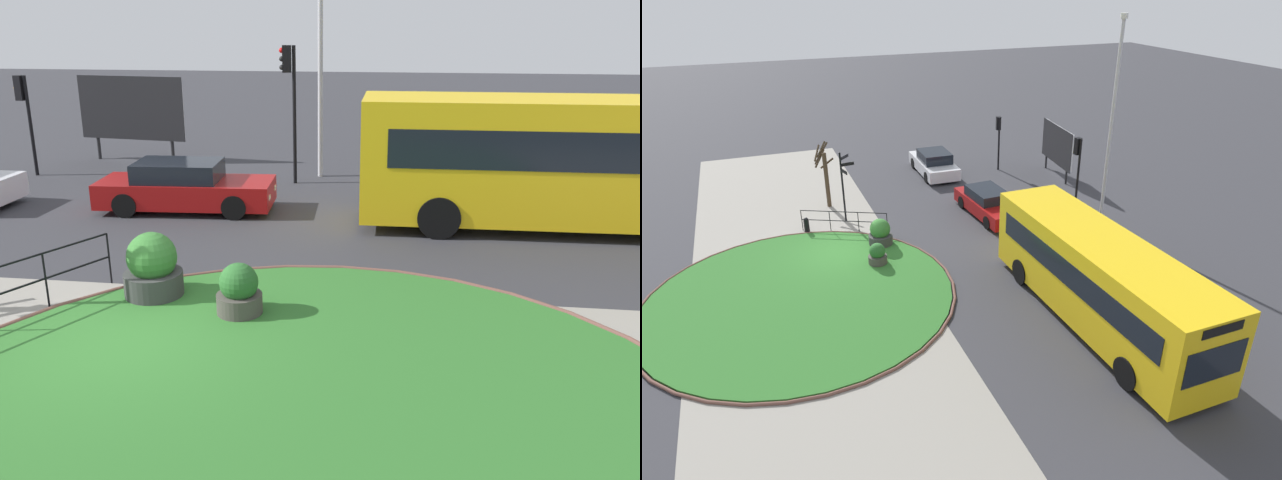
% 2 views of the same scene
% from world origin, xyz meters
% --- Properties ---
extents(ground, '(120.00, 120.00, 0.00)m').
position_xyz_m(ground, '(0.00, 0.00, 0.00)').
color(ground, '#333338').
extents(sidewalk_paving, '(32.00, 8.33, 0.02)m').
position_xyz_m(sidewalk_paving, '(0.00, -1.83, 0.01)').
color(sidewalk_paving, gray).
rests_on(sidewalk_paving, ground).
extents(grass_island, '(11.27, 11.27, 0.10)m').
position_xyz_m(grass_island, '(3.14, -2.11, 0.05)').
color(grass_island, '#2D6B28').
rests_on(grass_island, ground).
extents(grass_kerb_ring, '(11.58, 11.58, 0.11)m').
position_xyz_m(grass_kerb_ring, '(3.14, -2.11, 0.06)').
color(grass_kerb_ring, brown).
rests_on(grass_kerb_ring, ground).
extents(railing_grass_edge, '(1.86, 3.65, 1.03)m').
position_xyz_m(railing_grass_edge, '(-2.11, 0.54, 0.67)').
color(railing_grass_edge, black).
rests_on(railing_grass_edge, ground).
extents(bus_yellow, '(10.28, 2.68, 3.12)m').
position_xyz_m(bus_yellow, '(8.39, 7.23, 1.68)').
color(bus_yellow, yellow).
rests_on(bus_yellow, ground).
extents(car_far_lane, '(4.68, 1.98, 1.33)m').
position_xyz_m(car_far_lane, '(-1.47, 7.58, 0.63)').
color(car_far_lane, maroon).
rests_on(car_far_lane, ground).
extents(traffic_light_near, '(0.49, 0.30, 3.20)m').
position_xyz_m(traffic_light_near, '(-7.87, 11.06, 2.36)').
color(traffic_light_near, black).
rests_on(traffic_light_near, ground).
extents(traffic_light_far, '(0.49, 0.29, 4.15)m').
position_xyz_m(traffic_light_far, '(0.78, 11.04, 3.03)').
color(traffic_light_far, black).
rests_on(traffic_light_far, ground).
extents(lamppost_tall, '(0.32, 0.32, 9.48)m').
position_xyz_m(lamppost_tall, '(1.56, 12.11, 5.04)').
color(lamppost_tall, '#B7B7BC').
rests_on(lamppost_tall, ground).
extents(billboard_left, '(4.03, 0.62, 3.01)m').
position_xyz_m(billboard_left, '(-5.42, 13.70, 1.86)').
color(billboard_left, black).
rests_on(billboard_left, ground).
extents(planter_near_signpost, '(0.78, 0.78, 0.98)m').
position_xyz_m(planter_near_signpost, '(1.62, 1.19, 0.44)').
color(planter_near_signpost, '#47423D').
rests_on(planter_near_signpost, ground).
extents(planter_kerbside, '(1.06, 1.06, 1.27)m').
position_xyz_m(planter_kerbside, '(-0.10, 1.76, 0.57)').
color(planter_kerbside, '#383838').
rests_on(planter_kerbside, ground).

